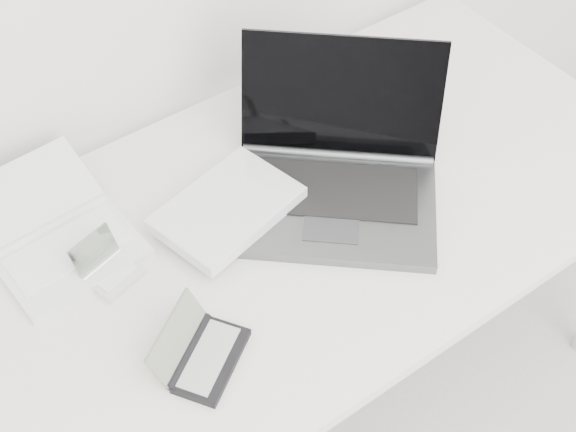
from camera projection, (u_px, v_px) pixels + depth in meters
desk at (288, 232)px, 1.64m from camera, size 1.60×0.80×0.73m
laptop_large at (307, 184)px, 1.60m from camera, size 0.64×0.54×0.27m
netbook_open_white at (59, 239)px, 1.54m from camera, size 0.28×0.34×0.08m
pda_silver at (109, 269)px, 1.49m from camera, size 0.12×0.12×0.08m
palmtop_charcoal at (202, 354)px, 1.37m from camera, size 0.20×0.19×0.08m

